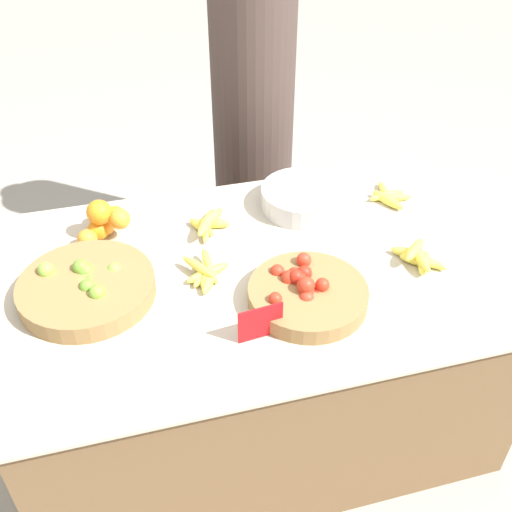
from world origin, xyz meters
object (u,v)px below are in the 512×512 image
price_sign (261,323)px  vendor_person (253,107)px  metal_bowl (304,198)px  tomato_basket (306,293)px  lime_bowl (87,287)px

price_sign → vendor_person: 1.24m
metal_bowl → vendor_person: vendor_person is taller
metal_bowl → tomato_basket: bearing=-107.7°
lime_bowl → price_sign: (0.44, -0.29, 0.02)m
metal_bowl → vendor_person: (-0.02, 0.63, 0.06)m
lime_bowl → metal_bowl: lime_bowl is taller
vendor_person → lime_bowl: bearing=-129.0°
lime_bowl → vendor_person: (0.74, 0.92, 0.07)m
lime_bowl → price_sign: bearing=-33.3°
tomato_basket → metal_bowl: (0.15, 0.47, 0.01)m
vendor_person → metal_bowl: bearing=-88.3°
lime_bowl → vendor_person: vendor_person is taller
lime_bowl → metal_bowl: 0.81m
lime_bowl → vendor_person: 1.18m
lime_bowl → vendor_person: size_ratio=0.24×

